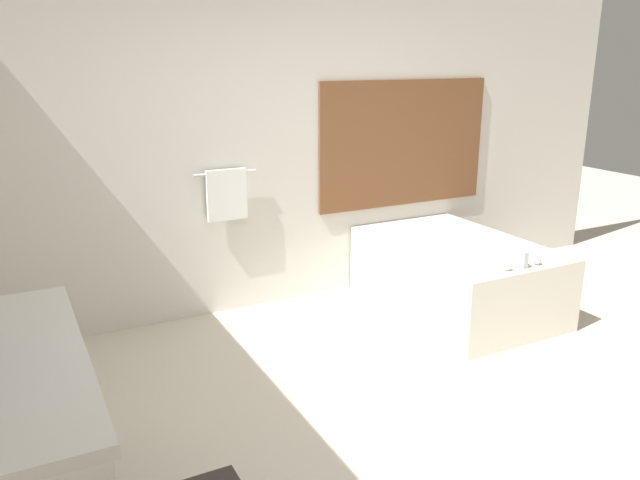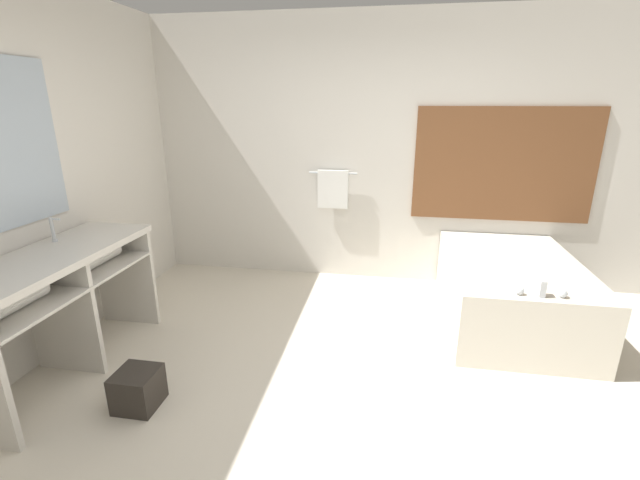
{
  "view_description": "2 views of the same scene",
  "coord_description": "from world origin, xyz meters",
  "views": [
    {
      "loc": [
        -1.83,
        -2.38,
        2.02
      ],
      "look_at": [
        -0.14,
        0.88,
        0.93
      ],
      "focal_mm": 35.0,
      "sensor_mm": 36.0,
      "label": 1
    },
    {
      "loc": [
        0.32,
        -2.24,
        1.86
      ],
      "look_at": [
        -0.23,
        0.95,
        0.81
      ],
      "focal_mm": 24.0,
      "sensor_mm": 36.0,
      "label": 2
    }
  ],
  "objects": [
    {
      "name": "ground_plane",
      "position": [
        0.0,
        0.0,
        0.0
      ],
      "size": [
        16.0,
        16.0,
        0.0
      ],
      "primitive_type": "plane",
      "color": "beige",
      "rests_on": "ground"
    },
    {
      "name": "wall_back_with_blinds",
      "position": [
        0.05,
        2.23,
        1.35
      ],
      "size": [
        7.4,
        0.13,
        2.7
      ],
      "color": "silver",
      "rests_on": "ground_plane"
    },
    {
      "name": "vanity_counter",
      "position": [
        -1.9,
        0.11,
        0.66
      ],
      "size": [
        0.57,
        1.51,
        0.9
      ],
      "color": "silver",
      "rests_on": "ground_plane"
    },
    {
      "name": "bathtub",
      "position": [
        1.37,
        1.39,
        0.31
      ],
      "size": [
        1.07,
        1.6,
        0.69
      ],
      "color": "silver",
      "rests_on": "ground_plane"
    }
  ]
}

